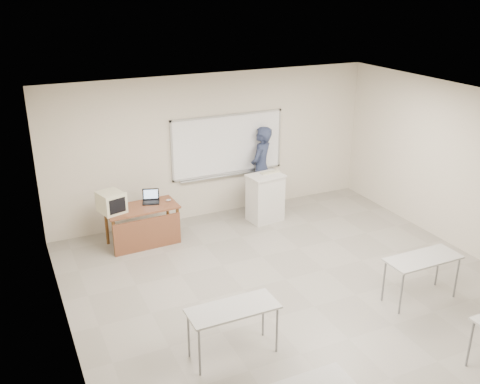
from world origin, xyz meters
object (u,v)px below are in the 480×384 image
instructor_desk (143,220)px  crt_monitor (111,202)px  podium (265,198)px  presenter (261,168)px  whiteboard (228,145)px  mouse (168,200)px  keyboard (270,172)px  laptop (150,199)px

instructor_desk → crt_monitor: bearing=167.0°
podium → presenter: bearing=63.6°
whiteboard → podium: bearing=-56.9°
mouse → keyboard: bearing=-1.0°
laptop → mouse: laptop is taller
crt_monitor → presenter: bearing=-6.3°
laptop → presenter: 2.64m
instructor_desk → crt_monitor: crt_monitor is taller
keyboard → presenter: (0.07, 0.54, -0.09)m
whiteboard → presenter: size_ratio=1.35×
podium → keyboard: keyboard is taller
mouse → presenter: bearing=12.5°
whiteboard → podium: 1.34m
instructor_desk → presenter: 2.93m
instructor_desk → mouse: bearing=13.6°
instructor_desk → keyboard: keyboard is taller
instructor_desk → mouse: mouse is taller
presenter → keyboard: bearing=41.7°
whiteboard → laptop: size_ratio=7.89×
instructor_desk → keyboard: (2.75, 0.16, 0.48)m
mouse → presenter: (2.27, 0.54, 0.15)m
whiteboard → laptop: whiteboard is taller
crt_monitor → instructor_desk: bearing=-26.8°
laptop → keyboard: keyboard is taller
laptop → presenter: presenter is taller
whiteboard → laptop: (-1.88, -0.58, -0.67)m
instructor_desk → podium: bearing=-0.9°
mouse → podium: bearing=-3.2°
laptop → keyboard: bearing=15.2°
whiteboard → instructor_desk: 2.46m
whiteboard → crt_monitor: 2.81m
instructor_desk → keyboard: size_ratio=3.24×
presenter → laptop: bearing=-31.5°
mouse → keyboard: size_ratio=0.25×
presenter → crt_monitor: bearing=-31.0°
presenter → whiteboard: bearing=-52.5°
laptop → keyboard: 2.54m
podium → keyboard: size_ratio=2.40×
mouse → keyboard: keyboard is taller
keyboard → presenter: 0.55m
mouse → presenter: 2.34m
crt_monitor → laptop: crt_monitor is taller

